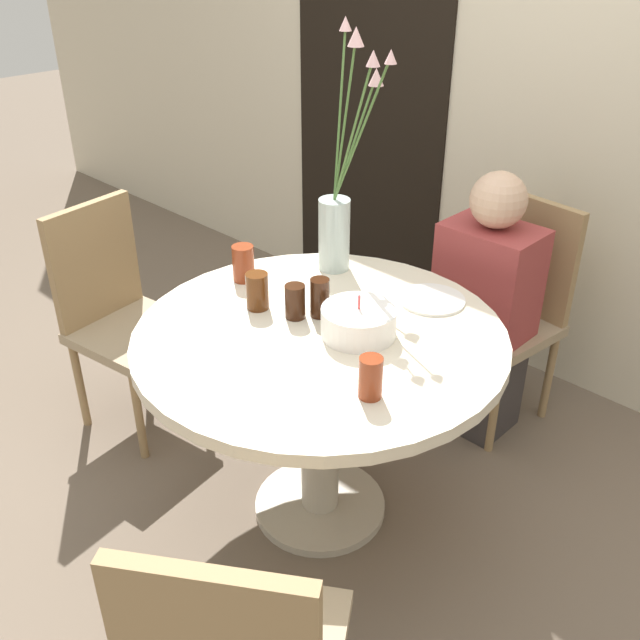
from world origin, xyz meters
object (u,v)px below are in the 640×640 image
object	(u,v)px
chair_right_flank	(510,302)
flower_vase	(339,209)
drink_glass_2	(243,263)
drink_glass_3	(295,302)
side_plate	(432,300)
chair_far_back	(118,307)
birthday_cake	(359,322)
drink_glass_4	(371,378)
person_woman	(483,315)
drink_glass_0	(257,291)
drink_glass_1	(320,298)

from	to	relation	value
chair_right_flank	flower_vase	world-z (taller)	flower_vase
drink_glass_2	drink_glass_3	bearing A→B (deg)	-10.57
side_plate	drink_glass_3	size ratio (longest dim) A/B	1.97
chair_far_back	birthday_cake	world-z (taller)	chair_far_back
drink_glass_4	person_woman	size ratio (longest dim) A/B	0.11
side_plate	drink_glass_0	distance (m)	0.56
drink_glass_0	person_woman	world-z (taller)	person_woman
chair_far_back	side_plate	size ratio (longest dim) A/B	4.14
drink_glass_2	chair_far_back	bearing A→B (deg)	-158.38
drink_glass_1	drink_glass_2	distance (m)	0.36
drink_glass_0	drink_glass_4	world-z (taller)	drink_glass_0
flower_vase	person_woman	world-z (taller)	flower_vase
chair_far_back	drink_glass_4	xyz separation A→B (m)	(1.26, -0.01, 0.28)
chair_right_flank	flower_vase	size ratio (longest dim) A/B	1.10
chair_right_flank	drink_glass_3	world-z (taller)	chair_right_flank
person_woman	flower_vase	bearing A→B (deg)	-129.38
flower_vase	drink_glass_1	distance (m)	0.38
drink_glass_2	drink_glass_4	size ratio (longest dim) A/B	1.07
side_plate	drink_glass_4	xyz separation A→B (m)	(0.20, -0.54, 0.05)
birthday_cake	person_woman	xyz separation A→B (m)	(-0.00, 0.72, -0.27)
flower_vase	drink_glass_0	size ratio (longest dim) A/B	6.82
drink_glass_1	person_woman	world-z (taller)	person_woman
drink_glass_1	drink_glass_2	world-z (taller)	same
chair_far_back	drink_glass_1	xyz separation A→B (m)	(0.87, 0.21, 0.29)
flower_vase	drink_glass_0	distance (m)	0.42
chair_far_back	drink_glass_1	distance (m)	0.94
drink_glass_0	chair_far_back	bearing A→B (deg)	-171.27
drink_glass_1	drink_glass_2	xyz separation A→B (m)	(-0.36, -0.00, 0.00)
drink_glass_3	birthday_cake	bearing A→B (deg)	14.81
drink_glass_3	drink_glass_2	bearing A→B (deg)	169.43
side_plate	drink_glass_1	bearing A→B (deg)	-121.40
chair_right_flank	drink_glass_1	bearing A→B (deg)	-94.96
flower_vase	drink_glass_3	size ratio (longest dim) A/B	7.43
chair_right_flank	person_woman	world-z (taller)	person_woman
chair_far_back	drink_glass_3	size ratio (longest dim) A/B	8.14
chair_far_back	drink_glass_2	size ratio (longest dim) A/B	7.11
birthday_cake	drink_glass_3	size ratio (longest dim) A/B	2.05
drink_glass_0	drink_glass_1	xyz separation A→B (m)	(0.18, 0.10, 0.00)
chair_right_flank	drink_glass_2	distance (m)	1.07
chair_far_back	drink_glass_2	xyz separation A→B (m)	(0.52, 0.21, 0.29)
chair_far_back	flower_vase	size ratio (longest dim) A/B	1.10
chair_right_flank	drink_glass_3	bearing A→B (deg)	-96.96
chair_right_flank	flower_vase	distance (m)	0.83
drink_glass_2	drink_glass_1	bearing A→B (deg)	0.46
side_plate	drink_glass_4	world-z (taller)	drink_glass_4
chair_right_flank	side_plate	xyz separation A→B (m)	(0.01, -0.56, 0.23)
drink_glass_0	drink_glass_4	size ratio (longest dim) A/B	1.02
drink_glass_4	drink_glass_3	bearing A→B (deg)	160.38
drink_glass_2	person_woman	distance (m)	0.93
side_plate	drink_glass_4	size ratio (longest dim) A/B	1.84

